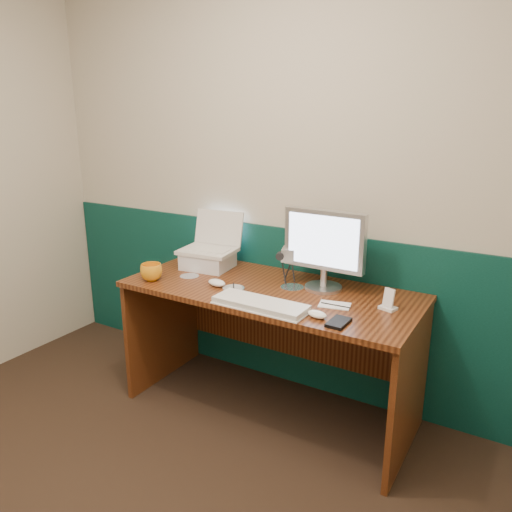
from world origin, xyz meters
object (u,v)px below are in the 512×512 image
Objects in this scene: desk at (270,351)px; monitor at (325,249)px; keyboard at (260,305)px; camcorder at (289,264)px; mug at (151,272)px; laptop at (207,231)px.

desk is 3.61× the size of monitor.
camcorder reaches higher than keyboard.
camcorder reaches higher than mug.
keyboard reaches higher than desk.
keyboard is 2.14× the size of camcorder.
mug is at bearing -118.09° from laptop.
monitor is 0.48m from keyboard.
monitor reaches higher than camcorder.
monitor is 0.93× the size of keyboard.
monitor is at bearing -5.78° from laptop.
laptop is (-0.50, 0.12, 0.61)m from desk.
laptop is 0.42m from mug.
laptop is at bearing 147.92° from keyboard.
mug is (-0.73, 0.03, 0.03)m from keyboard.
keyboard is at bearing -102.08° from camcorder.
keyboard is at bearing -39.76° from laptop.
keyboard is (0.60, -0.39, -0.22)m from laptop.
laptop is 0.74m from keyboard.
monitor is 3.62× the size of mug.
keyboard is at bearing -110.95° from monitor.
mug reaches higher than keyboard.
laptop reaches higher than mug.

